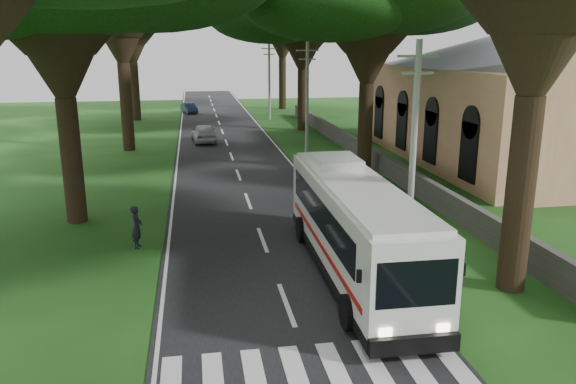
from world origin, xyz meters
name	(u,v)px	position (x,y,z in m)	size (l,w,h in m)	color
ground	(298,337)	(0.00, 0.00, 0.00)	(140.00, 140.00, 0.00)	#1A4915
road	(233,159)	(0.00, 25.00, 0.01)	(8.00, 120.00, 0.04)	black
crosswalk	(314,378)	(0.00, -2.00, 0.00)	(8.00, 3.00, 0.01)	silver
property_wall	(361,150)	(9.00, 24.00, 0.60)	(0.35, 50.00, 1.20)	#383533
church	(501,89)	(17.86, 21.55, 4.91)	(14.00, 24.00, 11.60)	#E3836E
pole_near	(414,144)	(5.50, 6.00, 4.18)	(1.60, 0.24, 8.00)	gray
pole_mid	(307,97)	(5.50, 26.00, 4.18)	(1.60, 0.24, 8.00)	gray
pole_far	(269,80)	(5.50, 46.00, 4.18)	(1.60, 0.24, 8.00)	gray
tree_r_midb	(303,5)	(7.50, 38.00, 11.21)	(15.67, 15.67, 14.61)	black
tree_r_far	(282,2)	(8.50, 56.00, 12.71)	(15.92, 15.92, 16.18)	black
coach_bus	(354,225)	(2.70, 4.04, 1.81)	(2.80, 11.42, 3.36)	white
distant_car_a	(204,133)	(-1.79, 32.49, 0.78)	(1.78, 4.43, 1.51)	#A7A7AC
distant_car_b	(189,108)	(-3.00, 53.13, 0.62)	(1.24, 3.56, 1.17)	navy
pedestrian	(137,227)	(-4.98, 7.98, 0.86)	(0.62, 0.41, 1.71)	black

